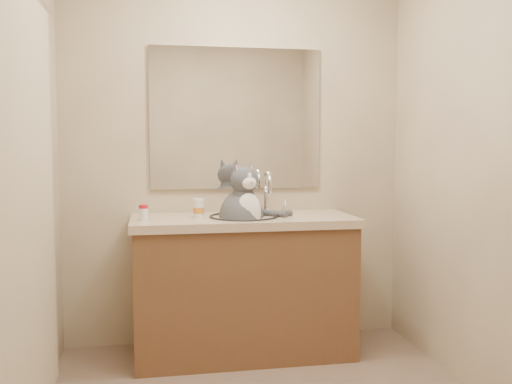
% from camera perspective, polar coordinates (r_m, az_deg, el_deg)
% --- Properties ---
extents(room, '(2.22, 2.52, 2.42)m').
position_cam_1_polar(room, '(2.47, 2.29, 2.81)').
color(room, '#7E6757').
rests_on(room, ground).
extents(vanity, '(1.34, 0.59, 1.12)m').
position_cam_1_polar(vanity, '(3.52, -1.28, -9.04)').
color(vanity, brown).
rests_on(vanity, ground).
extents(mirror, '(1.10, 0.02, 0.90)m').
position_cam_1_polar(mirror, '(3.69, -2.00, 7.35)').
color(mirror, white).
rests_on(mirror, room).
extents(shower_curtain, '(0.02, 1.30, 1.93)m').
position_cam_1_polar(shower_curtain, '(2.57, -21.72, -1.23)').
color(shower_curtain, beige).
rests_on(shower_curtain, ground).
extents(cat, '(0.45, 0.37, 0.54)m').
position_cam_1_polar(cat, '(3.41, -1.36, -2.27)').
color(cat, '#4A4B50').
rests_on(cat, vanity).
extents(pill_bottle_redcap, '(0.06, 0.06, 0.09)m').
position_cam_1_polar(pill_bottle_redcap, '(3.33, -11.19, -2.02)').
color(pill_bottle_redcap, white).
rests_on(pill_bottle_redcap, vanity).
extents(pill_bottle_orange, '(0.08, 0.08, 0.11)m').
position_cam_1_polar(pill_bottle_orange, '(3.38, -5.76, -1.68)').
color(pill_bottle_orange, white).
rests_on(pill_bottle_orange, vanity).
extents(grey_canister, '(0.04, 0.04, 0.07)m').
position_cam_1_polar(grey_canister, '(3.38, -5.58, -2.06)').
color(grey_canister, gray).
rests_on(grey_canister, vanity).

